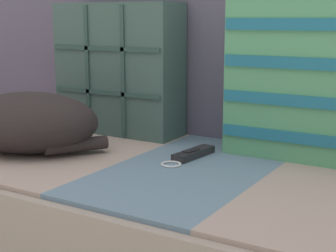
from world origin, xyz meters
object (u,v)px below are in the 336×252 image
object	(u,v)px
throw_pillow_quilted	(119,69)
game_remote_far	(192,154)
throw_pillow_striped	(311,80)
sleeping_cat	(20,124)
couch	(143,227)

from	to	relation	value
throw_pillow_quilted	game_remote_far	xyz separation A→B (m)	(0.33, -0.15, -0.18)
throw_pillow_striped	sleeping_cat	distance (m)	0.74
throw_pillow_quilted	game_remote_far	bearing A→B (deg)	-24.00
throw_pillow_striped	sleeping_cat	size ratio (longest dim) A/B	0.97
throw_pillow_quilted	throw_pillow_striped	xyz separation A→B (m)	(0.58, -0.00, 0.00)
game_remote_far	throw_pillow_striped	bearing A→B (deg)	30.91
throw_pillow_quilted	throw_pillow_striped	world-z (taller)	throw_pillow_striped
throw_pillow_quilted	sleeping_cat	xyz separation A→B (m)	(-0.07, -0.33, -0.12)
couch	game_remote_far	distance (m)	0.25
couch	throw_pillow_striped	world-z (taller)	throw_pillow_striped
throw_pillow_quilted	sleeping_cat	size ratio (longest dim) A/B	0.94
game_remote_far	sleeping_cat	bearing A→B (deg)	-155.07
couch	throw_pillow_quilted	size ratio (longest dim) A/B	5.55
couch	throw_pillow_striped	xyz separation A→B (m)	(0.37, 0.18, 0.40)
throw_pillow_striped	sleeping_cat	world-z (taller)	throw_pillow_striped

